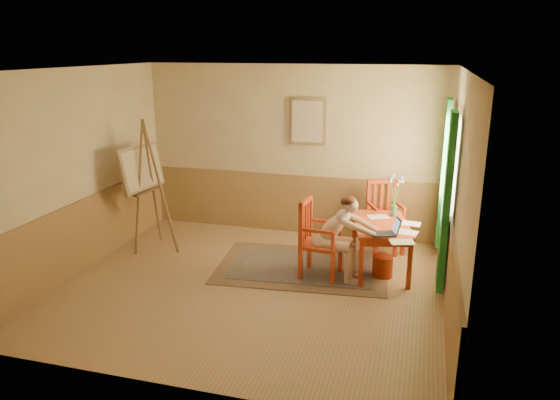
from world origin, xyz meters
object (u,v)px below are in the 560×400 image
(easel, at_px, (144,173))
(table, at_px, (381,229))
(chair_left, at_px, (317,239))
(figure, at_px, (338,234))
(chair_back, at_px, (384,216))
(laptop, at_px, (387,231))

(easel, bearing_deg, table, 0.69)
(table, height_order, chair_left, chair_left)
(figure, bearing_deg, chair_back, 68.54)
(chair_back, relative_size, figure, 0.92)
(figure, bearing_deg, easel, 172.73)
(chair_back, bearing_deg, easel, -165.72)
(chair_back, relative_size, laptop, 2.62)
(figure, distance_m, laptop, 0.65)
(table, distance_m, chair_back, 0.87)
(chair_back, xyz_separation_m, figure, (-0.51, -1.30, 0.11))
(table, relative_size, figure, 1.11)
(laptop, height_order, easel, easel)
(figure, distance_m, easel, 3.13)
(table, xyz_separation_m, chair_left, (-0.82, -0.39, -0.08))
(easel, bearing_deg, figure, -7.27)
(chair_left, bearing_deg, chair_back, 57.57)
(chair_left, xyz_separation_m, figure, (0.29, -0.04, 0.11))
(chair_back, bearing_deg, chair_left, -122.43)
(easel, bearing_deg, laptop, -6.26)
(chair_left, bearing_deg, laptop, -3.44)
(chair_back, distance_m, figure, 1.40)
(chair_left, distance_m, figure, 0.31)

